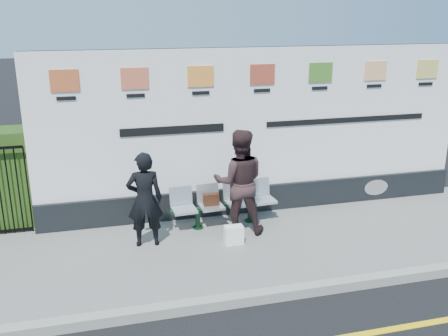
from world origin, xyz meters
name	(u,v)px	position (x,y,z in m)	size (l,w,h in m)	color
pavement	(255,245)	(0.00, 2.50, 0.06)	(14.00, 3.00, 0.12)	slate
kerb	(288,292)	(0.00, 1.00, 0.07)	(14.00, 0.18, 0.14)	gray
billboard	(259,143)	(0.50, 3.85, 1.42)	(8.00, 0.30, 3.00)	black
bench	(224,214)	(-0.30, 3.30, 0.32)	(1.85, 0.50, 0.40)	silver
woman_left	(145,199)	(-1.71, 2.86, 0.89)	(0.56, 0.37, 1.55)	black
woman_right	(239,182)	(-0.14, 2.97, 1.01)	(0.87, 0.68, 1.79)	#322021
handbag_brown	(211,199)	(-0.54, 3.28, 0.62)	(0.27, 0.12, 0.21)	#32190E
carrier_bag_white	(234,235)	(-0.35, 2.54, 0.27)	(0.30, 0.18, 0.30)	white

